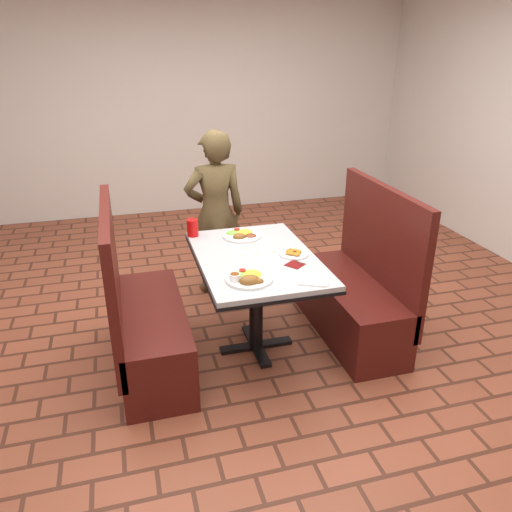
{
  "coord_description": "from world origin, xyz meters",
  "views": [
    {
      "loc": [
        -0.86,
        -3.07,
        2.12
      ],
      "look_at": [
        0.0,
        0.0,
        0.75
      ],
      "focal_mm": 35.0,
      "sensor_mm": 36.0,
      "label": 1
    }
  ],
  "objects_px": {
    "near_dinner_plate": "(248,276)",
    "far_dinner_plate": "(242,233)",
    "red_tumbler": "(193,228)",
    "diner_person": "(215,214)",
    "dining_table": "(256,269)",
    "plantain_plate": "(294,253)",
    "booth_bench_left": "(145,324)",
    "booth_bench_right": "(356,295)"
  },
  "relations": [
    {
      "from": "booth_bench_right",
      "to": "plantain_plate",
      "type": "xyz_separation_m",
      "value": [
        -0.54,
        -0.05,
        0.43
      ]
    },
    {
      "from": "plantain_plate",
      "to": "red_tumbler",
      "type": "xyz_separation_m",
      "value": [
        -0.62,
        0.56,
        0.05
      ]
    },
    {
      "from": "dining_table",
      "to": "booth_bench_right",
      "type": "bearing_deg",
      "value": 0.0
    },
    {
      "from": "near_dinner_plate",
      "to": "far_dinner_plate",
      "type": "distance_m",
      "value": 0.77
    },
    {
      "from": "near_dinner_plate",
      "to": "red_tumbler",
      "type": "height_order",
      "value": "red_tumbler"
    },
    {
      "from": "diner_person",
      "to": "plantain_plate",
      "type": "height_order",
      "value": "diner_person"
    },
    {
      "from": "dining_table",
      "to": "booth_bench_left",
      "type": "xyz_separation_m",
      "value": [
        -0.8,
        0.0,
        -0.32
      ]
    },
    {
      "from": "booth_bench_left",
      "to": "near_dinner_plate",
      "type": "height_order",
      "value": "booth_bench_left"
    },
    {
      "from": "plantain_plate",
      "to": "far_dinner_plate",
      "type": "bearing_deg",
      "value": 120.5
    },
    {
      "from": "near_dinner_plate",
      "to": "far_dinner_plate",
      "type": "height_order",
      "value": "near_dinner_plate"
    },
    {
      "from": "booth_bench_right",
      "to": "far_dinner_plate",
      "type": "distance_m",
      "value": 1.0
    },
    {
      "from": "red_tumbler",
      "to": "far_dinner_plate",
      "type": "bearing_deg",
      "value": -18.65
    },
    {
      "from": "diner_person",
      "to": "booth_bench_left",
      "type": "bearing_deg",
      "value": 53.89
    },
    {
      "from": "diner_person",
      "to": "plantain_plate",
      "type": "xyz_separation_m",
      "value": [
        0.34,
        -1.1,
        0.03
      ]
    },
    {
      "from": "diner_person",
      "to": "near_dinner_plate",
      "type": "bearing_deg",
      "value": 85.46
    },
    {
      "from": "plantain_plate",
      "to": "red_tumbler",
      "type": "distance_m",
      "value": 0.84
    },
    {
      "from": "near_dinner_plate",
      "to": "red_tumbler",
      "type": "xyz_separation_m",
      "value": [
        -0.21,
        0.87,
        0.03
      ]
    },
    {
      "from": "booth_bench_left",
      "to": "red_tumbler",
      "type": "bearing_deg",
      "value": 49.35
    },
    {
      "from": "booth_bench_left",
      "to": "plantain_plate",
      "type": "bearing_deg",
      "value": -2.92
    },
    {
      "from": "red_tumbler",
      "to": "near_dinner_plate",
      "type": "bearing_deg",
      "value": -76.64
    },
    {
      "from": "booth_bench_right",
      "to": "red_tumbler",
      "type": "xyz_separation_m",
      "value": [
        -1.16,
        0.51,
        0.49
      ]
    },
    {
      "from": "diner_person",
      "to": "far_dinner_plate",
      "type": "xyz_separation_m",
      "value": [
        0.07,
        -0.65,
        0.04
      ]
    },
    {
      "from": "dining_table",
      "to": "booth_bench_right",
      "type": "height_order",
      "value": "booth_bench_right"
    },
    {
      "from": "booth_bench_right",
      "to": "near_dinner_plate",
      "type": "xyz_separation_m",
      "value": [
        -0.95,
        -0.36,
        0.45
      ]
    },
    {
      "from": "red_tumbler",
      "to": "booth_bench_left",
      "type": "bearing_deg",
      "value": -130.65
    },
    {
      "from": "dining_table",
      "to": "diner_person",
      "type": "height_order",
      "value": "diner_person"
    },
    {
      "from": "booth_bench_right",
      "to": "far_dinner_plate",
      "type": "relative_size",
      "value": 4.12
    },
    {
      "from": "near_dinner_plate",
      "to": "far_dinner_plate",
      "type": "relative_size",
      "value": 1.01
    },
    {
      "from": "near_dinner_plate",
      "to": "booth_bench_left",
      "type": "bearing_deg",
      "value": 150.69
    },
    {
      "from": "plantain_plate",
      "to": "booth_bench_right",
      "type": "bearing_deg",
      "value": 5.69
    },
    {
      "from": "near_dinner_plate",
      "to": "plantain_plate",
      "type": "xyz_separation_m",
      "value": [
        0.41,
        0.31,
        -0.02
      ]
    },
    {
      "from": "booth_bench_left",
      "to": "booth_bench_right",
      "type": "bearing_deg",
      "value": 0.0
    },
    {
      "from": "dining_table",
      "to": "booth_bench_right",
      "type": "relative_size",
      "value": 1.01
    },
    {
      "from": "far_dinner_plate",
      "to": "near_dinner_plate",
      "type": "bearing_deg",
      "value": -101.17
    },
    {
      "from": "diner_person",
      "to": "red_tumbler",
      "type": "bearing_deg",
      "value": 60.64
    },
    {
      "from": "dining_table",
      "to": "diner_person",
      "type": "bearing_deg",
      "value": 94.29
    },
    {
      "from": "diner_person",
      "to": "far_dinner_plate",
      "type": "distance_m",
      "value": 0.66
    },
    {
      "from": "near_dinner_plate",
      "to": "dining_table",
      "type": "bearing_deg",
      "value": 67.16
    },
    {
      "from": "dining_table",
      "to": "near_dinner_plate",
      "type": "relative_size",
      "value": 4.13
    },
    {
      "from": "booth_bench_left",
      "to": "red_tumbler",
      "type": "height_order",
      "value": "booth_bench_left"
    },
    {
      "from": "diner_person",
      "to": "near_dinner_plate",
      "type": "xyz_separation_m",
      "value": [
        -0.07,
        -1.41,
        0.05
      ]
    },
    {
      "from": "booth_bench_right",
      "to": "far_dinner_plate",
      "type": "height_order",
      "value": "booth_bench_right"
    }
  ]
}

